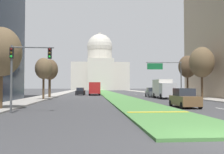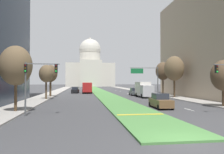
{
  "view_description": "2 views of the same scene",
  "coord_description": "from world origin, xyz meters",
  "px_view_note": "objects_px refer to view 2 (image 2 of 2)",
  "views": [
    {
      "loc": [
        -4.87,
        -9.29,
        2.04
      ],
      "look_at": [
        -0.57,
        44.26,
        3.99
      ],
      "focal_mm": 41.5,
      "sensor_mm": 36.0,
      "label": 1
    },
    {
      "loc": [
        -5.58,
        -11.17,
        3.34
      ],
      "look_at": [
        -0.05,
        29.03,
        4.13
      ],
      "focal_mm": 35.3,
      "sensor_mm": 36.0,
      "label": 2
    }
  ],
  "objects_px": {
    "street_tree_right_near": "(223,76)",
    "city_bus": "(87,87)",
    "traffic_light_near_left": "(35,77)",
    "sedan_distant": "(75,90)",
    "overhead_guide_sign": "(147,75)",
    "sedan_lead_stopped": "(160,101)",
    "box_truck_delivery": "(144,89)",
    "street_tree_right_far": "(163,71)",
    "street_tree_right_mid": "(174,69)",
    "street_tree_left_mid": "(46,74)",
    "street_tree_left_far": "(51,74)",
    "street_tree_left_near": "(16,66)",
    "sedan_midblock": "(134,92)",
    "capitol_building": "(90,69)"
  },
  "relations": [
    {
      "from": "box_truck_delivery",
      "to": "capitol_building",
      "type": "bearing_deg",
      "value": 93.87
    },
    {
      "from": "sedan_lead_stopped",
      "to": "street_tree_left_mid",
      "type": "bearing_deg",
      "value": 136.92
    },
    {
      "from": "overhead_guide_sign",
      "to": "sedan_lead_stopped",
      "type": "bearing_deg",
      "value": -102.54
    },
    {
      "from": "street_tree_left_mid",
      "to": "sedan_midblock",
      "type": "height_order",
      "value": "street_tree_left_mid"
    },
    {
      "from": "sedan_distant",
      "to": "box_truck_delivery",
      "type": "distance_m",
      "value": 23.66
    },
    {
      "from": "street_tree_left_near",
      "to": "sedan_lead_stopped",
      "type": "distance_m",
      "value": 17.32
    },
    {
      "from": "overhead_guide_sign",
      "to": "street_tree_right_near",
      "type": "bearing_deg",
      "value": -80.01
    },
    {
      "from": "traffic_light_near_left",
      "to": "sedan_distant",
      "type": "height_order",
      "value": "traffic_light_near_left"
    },
    {
      "from": "traffic_light_near_left",
      "to": "street_tree_left_near",
      "type": "height_order",
      "value": "street_tree_left_near"
    },
    {
      "from": "street_tree_left_mid",
      "to": "street_tree_left_far",
      "type": "relative_size",
      "value": 0.94
    },
    {
      "from": "street_tree_right_far",
      "to": "sedan_midblock",
      "type": "xyz_separation_m",
      "value": [
        -5.89,
        3.16,
        -4.77
      ]
    },
    {
      "from": "capitol_building",
      "to": "street_tree_left_near",
      "type": "relative_size",
      "value": 4.61
    },
    {
      "from": "overhead_guide_sign",
      "to": "city_bus",
      "type": "distance_m",
      "value": 21.31
    },
    {
      "from": "city_bus",
      "to": "sedan_distant",
      "type": "bearing_deg",
      "value": -165.58
    },
    {
      "from": "capitol_building",
      "to": "box_truck_delivery",
      "type": "relative_size",
      "value": 5.17
    },
    {
      "from": "traffic_light_near_left",
      "to": "city_bus",
      "type": "relative_size",
      "value": 0.47
    },
    {
      "from": "street_tree_left_near",
      "to": "sedan_distant",
      "type": "bearing_deg",
      "value": 82.17
    },
    {
      "from": "sedan_distant",
      "to": "street_tree_left_mid",
      "type": "bearing_deg",
      "value": -102.23
    },
    {
      "from": "traffic_light_near_left",
      "to": "street_tree_right_mid",
      "type": "xyz_separation_m",
      "value": [
        23.02,
        20.03,
        2.12
      ]
    },
    {
      "from": "street_tree_right_far",
      "to": "street_tree_left_near",
      "type": "bearing_deg",
      "value": -137.93
    },
    {
      "from": "street_tree_left_mid",
      "to": "street_tree_left_far",
      "type": "bearing_deg",
      "value": 90.88
    },
    {
      "from": "overhead_guide_sign",
      "to": "box_truck_delivery",
      "type": "height_order",
      "value": "overhead_guide_sign"
    },
    {
      "from": "street_tree_right_mid",
      "to": "sedan_distant",
      "type": "bearing_deg",
      "value": 134.47
    },
    {
      "from": "traffic_light_near_left",
      "to": "overhead_guide_sign",
      "type": "relative_size",
      "value": 0.8
    },
    {
      "from": "street_tree_right_far",
      "to": "city_bus",
      "type": "relative_size",
      "value": 0.7
    },
    {
      "from": "sedan_midblock",
      "to": "capitol_building",
      "type": "bearing_deg",
      "value": 93.85
    },
    {
      "from": "overhead_guide_sign",
      "to": "street_tree_left_far",
      "type": "xyz_separation_m",
      "value": [
        -20.85,
        0.83,
        0.24
      ]
    },
    {
      "from": "sedan_lead_stopped",
      "to": "capitol_building",
      "type": "bearing_deg",
      "value": 91.91
    },
    {
      "from": "street_tree_left_mid",
      "to": "box_truck_delivery",
      "type": "xyz_separation_m",
      "value": [
        19.2,
        2.79,
        -3.02
      ]
    },
    {
      "from": "street_tree_left_near",
      "to": "street_tree_right_mid",
      "type": "height_order",
      "value": "street_tree_right_mid"
    },
    {
      "from": "overhead_guide_sign",
      "to": "city_bus",
      "type": "height_order",
      "value": "overhead_guide_sign"
    },
    {
      "from": "street_tree_left_mid",
      "to": "street_tree_right_far",
      "type": "distance_m",
      "value": 25.38
    },
    {
      "from": "sedan_lead_stopped",
      "to": "street_tree_left_far",
      "type": "bearing_deg",
      "value": 127.15
    },
    {
      "from": "box_truck_delivery",
      "to": "overhead_guide_sign",
      "type": "bearing_deg",
      "value": 60.3
    },
    {
      "from": "overhead_guide_sign",
      "to": "sedan_distant",
      "type": "distance_m",
      "value": 22.97
    },
    {
      "from": "street_tree_right_mid",
      "to": "street_tree_right_far",
      "type": "height_order",
      "value": "street_tree_right_mid"
    },
    {
      "from": "street_tree_left_near",
      "to": "box_truck_delivery",
      "type": "relative_size",
      "value": 1.12
    },
    {
      "from": "street_tree_left_near",
      "to": "sedan_distant",
      "type": "height_order",
      "value": "street_tree_left_near"
    },
    {
      "from": "street_tree_right_near",
      "to": "city_bus",
      "type": "height_order",
      "value": "street_tree_right_near"
    },
    {
      "from": "overhead_guide_sign",
      "to": "street_tree_left_mid",
      "type": "distance_m",
      "value": 21.47
    },
    {
      "from": "box_truck_delivery",
      "to": "street_tree_left_far",
      "type": "bearing_deg",
      "value": 169.57
    },
    {
      "from": "street_tree_left_far",
      "to": "street_tree_right_far",
      "type": "bearing_deg",
      "value": -0.49
    },
    {
      "from": "sedan_distant",
      "to": "street_tree_right_far",
      "type": "bearing_deg",
      "value": -37.44
    },
    {
      "from": "street_tree_right_far",
      "to": "box_truck_delivery",
      "type": "height_order",
      "value": "street_tree_right_far"
    },
    {
      "from": "overhead_guide_sign",
      "to": "sedan_lead_stopped",
      "type": "distance_m",
      "value": 21.48
    },
    {
      "from": "sedan_lead_stopped",
      "to": "city_bus",
      "type": "xyz_separation_m",
      "value": [
        -8.26,
        37.38,
        0.91
      ]
    },
    {
      "from": "street_tree_right_mid",
      "to": "sedan_distant",
      "type": "xyz_separation_m",
      "value": [
        -20.29,
        20.67,
        -5.1
      ]
    },
    {
      "from": "capitol_building",
      "to": "overhead_guide_sign",
      "type": "distance_m",
      "value": 103.84
    },
    {
      "from": "capitol_building",
      "to": "traffic_light_near_left",
      "type": "xyz_separation_m",
      "value": [
        -10.12,
        -128.03,
        -7.91
      ]
    },
    {
      "from": "street_tree_left_mid",
      "to": "sedan_distant",
      "type": "relative_size",
      "value": 1.4
    }
  ]
}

